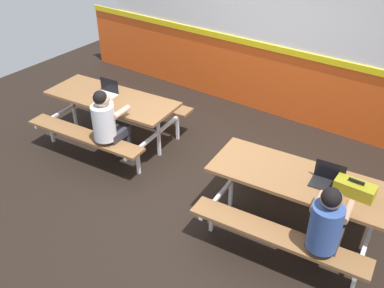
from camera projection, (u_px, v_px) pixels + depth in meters
The scene contains 9 objects.
ground_plane at pixel (194, 177), 5.88m from camera, with size 10.00×10.00×0.02m, color black.
accent_backdrop at pixel (278, 41), 6.73m from camera, with size 8.00×0.14×2.60m.
picnic_table_left at pixel (112, 107), 6.33m from camera, with size 2.03×1.72×0.74m.
picnic_table_right at pixel (299, 189), 4.73m from camera, with size 2.03×1.72×0.74m.
student_nearer at pixel (108, 123), 5.69m from camera, with size 0.39×0.54×1.21m.
student_further at pixel (326, 225), 4.07m from camera, with size 0.39×0.54×1.21m.
laptop_silver at pixel (107, 92), 6.28m from camera, with size 0.34×0.25×0.22m.
laptop_dark at pixel (327, 180), 4.53m from camera, with size 0.34×0.25×0.22m.
toolbox_grey at pixel (355, 189), 4.37m from camera, with size 0.40×0.18×0.18m.
Camera 1 is at (2.70, -3.82, 3.57)m, focal length 40.35 mm.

